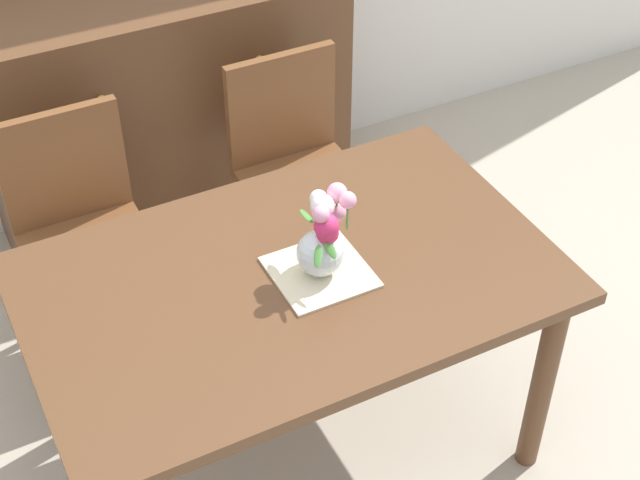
{
  "coord_description": "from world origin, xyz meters",
  "views": [
    {
      "loc": [
        -0.81,
        -1.76,
        2.54
      ],
      "look_at": [
        0.08,
        -0.03,
        0.89
      ],
      "focal_mm": 53.36,
      "sensor_mm": 36.0,
      "label": 1
    }
  ],
  "objects_px": {
    "chair_right": "(295,160)",
    "flower_vase": "(323,237)",
    "chair_left": "(80,224)",
    "dresser": "(169,114)",
    "dining_table": "(291,301)"
  },
  "relations": [
    {
      "from": "chair_right",
      "to": "dresser",
      "type": "distance_m",
      "value": 0.61
    },
    {
      "from": "chair_left",
      "to": "flower_vase",
      "type": "distance_m",
      "value": 1.03
    },
    {
      "from": "dresser",
      "to": "flower_vase",
      "type": "distance_m",
      "value": 1.42
    },
    {
      "from": "chair_left",
      "to": "dresser",
      "type": "bearing_deg",
      "value": -133.7
    },
    {
      "from": "dining_table",
      "to": "chair_right",
      "type": "relative_size",
      "value": 1.63
    },
    {
      "from": "chair_left",
      "to": "flower_vase",
      "type": "height_order",
      "value": "flower_vase"
    },
    {
      "from": "chair_left",
      "to": "dresser",
      "type": "relative_size",
      "value": 0.64
    },
    {
      "from": "chair_right",
      "to": "flower_vase",
      "type": "relative_size",
      "value": 3.7
    },
    {
      "from": "chair_right",
      "to": "dining_table",
      "type": "bearing_deg",
      "value": 63.33
    },
    {
      "from": "dining_table",
      "to": "flower_vase",
      "type": "bearing_deg",
      "value": -18.34
    },
    {
      "from": "chair_right",
      "to": "flower_vase",
      "type": "xyz_separation_m",
      "value": [
        -0.31,
        -0.83,
        0.38
      ]
    },
    {
      "from": "chair_left",
      "to": "chair_right",
      "type": "relative_size",
      "value": 1.0
    },
    {
      "from": "dining_table",
      "to": "chair_left",
      "type": "bearing_deg",
      "value": 116.67
    },
    {
      "from": "chair_left",
      "to": "chair_right",
      "type": "height_order",
      "value": "same"
    },
    {
      "from": "dresser",
      "to": "chair_right",
      "type": "bearing_deg",
      "value": -60.74
    }
  ]
}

